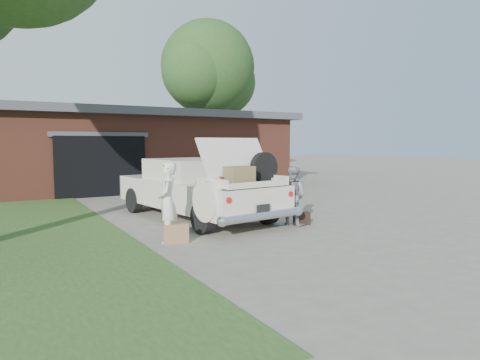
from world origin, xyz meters
TOP-DOWN VIEW (x-y plane):
  - ground at (0.00, 0.00)m, footprint 90.00×90.00m
  - house at (0.98, 11.47)m, footprint 12.80×7.80m
  - tree_right at (7.64, 17.67)m, footprint 6.99×6.08m
  - sedan at (-0.37, 2.19)m, footprint 2.74×5.60m
  - woman_left at (-1.99, 0.01)m, footprint 0.59×0.69m
  - woman_right at (1.19, 0.18)m, footprint 0.77×0.84m
  - suitcase_left at (-1.90, -0.16)m, footprint 0.51×0.25m
  - suitcase_right at (1.40, 0.07)m, footprint 0.42×0.22m

SIDE VIEW (x-z plane):
  - ground at x=0.00m, z-range 0.00..0.00m
  - suitcase_right at x=1.40m, z-range 0.00..0.31m
  - suitcase_left at x=-1.90m, z-range 0.00..0.38m
  - woman_right at x=1.19m, z-range 0.00..1.40m
  - sedan at x=-0.37m, z-range -0.24..1.83m
  - woman_left at x=-1.99m, z-range 0.00..1.60m
  - house at x=0.98m, z-range 0.02..3.32m
  - tree_right at x=7.64m, z-range 1.61..11.50m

